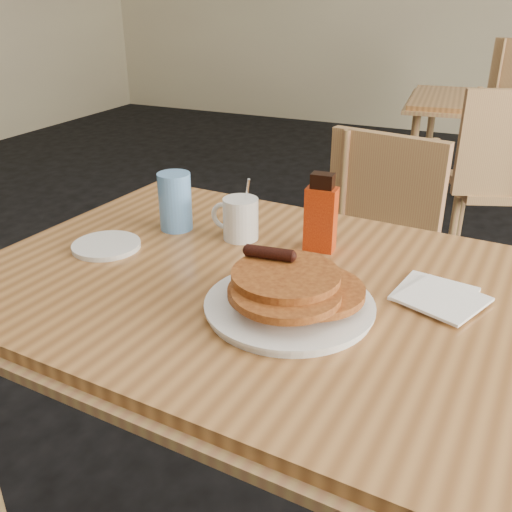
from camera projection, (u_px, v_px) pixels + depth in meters
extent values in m
cube|color=#A8703B|center=(281.00, 292.00, 1.19)|extent=(1.36, 0.96, 0.04)
cube|color=#A7844E|center=(281.00, 298.00, 1.20)|extent=(1.41, 1.00, 0.02)
cylinder|color=#A7844E|center=(410.00, 173.00, 3.23)|extent=(0.04, 0.04, 0.71)
cube|color=#A7844E|center=(364.00, 284.00, 1.86)|extent=(0.47, 0.47, 0.04)
cube|color=#A7844E|center=(384.00, 199.00, 1.91)|extent=(0.40, 0.12, 0.44)
cylinder|color=#A7844E|center=(298.00, 355.00, 1.89)|extent=(0.04, 0.04, 0.41)
cylinder|color=#A7844E|center=(415.00, 329.00, 2.03)|extent=(0.04, 0.04, 0.41)
cylinder|color=#A7844E|center=(477.00, 167.00, 3.77)|extent=(0.04, 0.04, 0.46)
cube|color=#A7844E|center=(501.00, 187.00, 2.70)|extent=(0.54, 0.54, 0.04)
cube|color=#A7844E|center=(508.00, 144.00, 2.44)|extent=(0.41, 0.18, 0.46)
cylinder|color=#A7844E|center=(451.00, 239.00, 2.73)|extent=(0.04, 0.04, 0.43)
cylinder|color=white|center=(289.00, 307.00, 1.08)|extent=(0.31, 0.31, 0.02)
cylinder|color=white|center=(289.00, 303.00, 1.08)|extent=(0.32, 0.32, 0.01)
cylinder|color=#A45922|center=(279.00, 292.00, 1.10)|extent=(0.20, 0.20, 0.01)
cylinder|color=#A45922|center=(311.00, 290.00, 1.07)|extent=(0.21, 0.21, 0.01)
cylinder|color=#A45922|center=(286.00, 293.00, 1.03)|extent=(0.20, 0.20, 0.01)
cylinder|color=#A45922|center=(286.00, 275.00, 1.06)|extent=(0.21, 0.21, 0.01)
cylinder|color=black|center=(269.00, 253.00, 1.10)|extent=(0.10, 0.04, 0.02)
cylinder|color=white|center=(241.00, 219.00, 1.37)|extent=(0.09, 0.09, 0.10)
torus|color=white|center=(224.00, 216.00, 1.39)|extent=(0.07, 0.01, 0.07)
cylinder|color=black|center=(240.00, 202.00, 1.36)|extent=(0.08, 0.08, 0.01)
cylinder|color=silver|center=(245.00, 206.00, 1.35)|extent=(0.04, 0.04, 0.15)
cube|color=maroon|center=(321.00, 219.00, 1.31)|extent=(0.07, 0.05, 0.15)
cube|color=black|center=(323.00, 181.00, 1.27)|extent=(0.05, 0.04, 0.03)
cube|color=white|center=(435.00, 294.00, 1.14)|extent=(0.16, 0.16, 0.01)
cube|color=white|center=(442.00, 299.00, 1.11)|extent=(0.19, 0.19, 0.01)
cylinder|color=#5E97DC|center=(175.00, 201.00, 1.42)|extent=(0.10, 0.10, 0.14)
cylinder|color=white|center=(106.00, 246.00, 1.34)|extent=(0.18, 0.18, 0.01)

